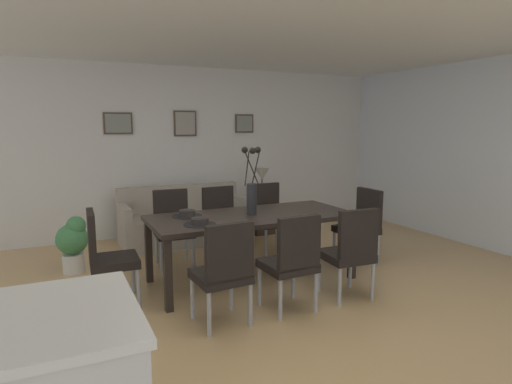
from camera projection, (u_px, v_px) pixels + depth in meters
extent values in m
plane|color=tan|center=(266.00, 306.00, 4.15)|extent=(9.00, 9.00, 0.00)
cube|color=silver|center=(174.00, 151.00, 6.85)|extent=(9.00, 0.10, 2.60)
cube|color=white|center=(496.00, 155.00, 5.85)|extent=(0.10, 6.30, 2.60)
cube|color=white|center=(248.00, 25.00, 4.10)|extent=(9.00, 7.20, 0.08)
cube|color=black|center=(252.00, 217.00, 4.75)|extent=(2.20, 0.98, 0.05)
cube|color=black|center=(311.00, 231.00, 5.62)|extent=(0.07, 0.07, 0.69)
cube|color=black|center=(149.00, 251.00, 4.74)|extent=(0.07, 0.07, 0.69)
cube|color=black|center=(352.00, 248.00, 4.86)|extent=(0.07, 0.07, 0.69)
cube|color=black|center=(168.00, 275.00, 3.98)|extent=(0.07, 0.07, 0.69)
cube|color=black|center=(221.00, 276.00, 3.75)|extent=(0.47, 0.47, 0.08)
cube|color=black|center=(230.00, 252.00, 3.54)|extent=(0.42, 0.09, 0.48)
cylinder|color=#9EA0A5|center=(231.00, 290.00, 4.04)|extent=(0.04, 0.04, 0.38)
cylinder|color=#9EA0A5|center=(192.00, 298.00, 3.86)|extent=(0.04, 0.04, 0.38)
cylinder|color=#9EA0A5|center=(250.00, 305.00, 3.71)|extent=(0.04, 0.04, 0.38)
cylinder|color=#9EA0A5|center=(209.00, 314.00, 3.53)|extent=(0.04, 0.04, 0.38)
cube|color=black|center=(174.00, 233.00, 5.26)|extent=(0.47, 0.47, 0.08)
cube|color=black|center=(171.00, 209.00, 5.39)|extent=(0.42, 0.09, 0.48)
cylinder|color=#9EA0A5|center=(162.00, 257.00, 5.05)|extent=(0.04, 0.04, 0.38)
cylinder|color=#9EA0A5|center=(194.00, 254.00, 5.19)|extent=(0.04, 0.04, 0.38)
cylinder|color=#9EA0A5|center=(156.00, 249.00, 5.40)|extent=(0.04, 0.04, 0.38)
cylinder|color=#9EA0A5|center=(187.00, 245.00, 5.54)|extent=(0.04, 0.04, 0.38)
cube|color=black|center=(287.00, 265.00, 4.03)|extent=(0.46, 0.46, 0.08)
cube|color=black|center=(299.00, 243.00, 3.82)|extent=(0.42, 0.08, 0.48)
cylinder|color=#9EA0A5|center=(293.00, 279.00, 4.32)|extent=(0.04, 0.04, 0.38)
cylinder|color=#9EA0A5|center=(260.00, 286.00, 4.14)|extent=(0.04, 0.04, 0.38)
cylinder|color=#9EA0A5|center=(316.00, 292.00, 3.99)|extent=(0.04, 0.04, 0.38)
cylinder|color=#9EA0A5|center=(280.00, 300.00, 3.81)|extent=(0.04, 0.04, 0.38)
cube|color=black|center=(224.00, 228.00, 5.51)|extent=(0.46, 0.46, 0.08)
cube|color=black|center=(218.00, 205.00, 5.63)|extent=(0.42, 0.08, 0.48)
cylinder|color=#9EA0A5|center=(217.00, 251.00, 5.29)|extent=(0.04, 0.04, 0.38)
cylinder|color=#9EA0A5|center=(245.00, 247.00, 5.47)|extent=(0.04, 0.04, 0.38)
cylinder|color=#9EA0A5|center=(205.00, 244.00, 5.62)|extent=(0.04, 0.04, 0.38)
cylinder|color=#9EA0A5|center=(232.00, 240.00, 5.80)|extent=(0.04, 0.04, 0.38)
cube|color=black|center=(346.00, 256.00, 4.33)|extent=(0.46, 0.46, 0.08)
cube|color=black|center=(358.00, 235.00, 4.12)|extent=(0.42, 0.08, 0.48)
cylinder|color=#9EA0A5|center=(350.00, 270.00, 4.61)|extent=(0.04, 0.04, 0.38)
cylinder|color=#9EA0A5|center=(319.00, 274.00, 4.47)|extent=(0.04, 0.04, 0.38)
cylinder|color=#9EA0A5|center=(373.00, 281.00, 4.26)|extent=(0.04, 0.04, 0.38)
cylinder|color=#9EA0A5|center=(340.00, 287.00, 4.12)|extent=(0.04, 0.04, 0.38)
cube|color=black|center=(272.00, 222.00, 5.83)|extent=(0.46, 0.46, 0.08)
cube|color=black|center=(265.00, 201.00, 5.95)|extent=(0.42, 0.07, 0.48)
cylinder|color=#9EA0A5|center=(266.00, 244.00, 5.61)|extent=(0.04, 0.04, 0.38)
cylinder|color=#9EA0A5|center=(291.00, 240.00, 5.78)|extent=(0.04, 0.04, 0.38)
cylinder|color=#9EA0A5|center=(253.00, 237.00, 5.94)|extent=(0.04, 0.04, 0.38)
cylinder|color=#9EA0A5|center=(277.00, 234.00, 6.12)|extent=(0.04, 0.04, 0.38)
cube|color=black|center=(114.00, 261.00, 4.15)|extent=(0.46, 0.46, 0.08)
cube|color=black|center=(92.00, 237.00, 4.04)|extent=(0.08, 0.42, 0.48)
cylinder|color=#9EA0A5|center=(139.00, 288.00, 4.09)|extent=(0.04, 0.04, 0.38)
cylinder|color=#9EA0A5|center=(133.00, 275.00, 4.43)|extent=(0.04, 0.04, 0.38)
cylinder|color=#9EA0A5|center=(96.00, 294.00, 3.94)|extent=(0.04, 0.04, 0.38)
cylinder|color=#9EA0A5|center=(94.00, 281.00, 4.29)|extent=(0.04, 0.04, 0.38)
cube|color=black|center=(356.00, 230.00, 5.39)|extent=(0.45, 0.45, 0.08)
cube|color=black|center=(369.00, 208.00, 5.44)|extent=(0.07, 0.42, 0.48)
cylinder|color=#9EA0A5|center=(334.00, 246.00, 5.51)|extent=(0.04, 0.04, 0.38)
cylinder|color=#9EA0A5|center=(353.00, 254.00, 5.18)|extent=(0.04, 0.04, 0.38)
cylinder|color=#9EA0A5|center=(358.00, 242.00, 5.68)|extent=(0.04, 0.04, 0.38)
cylinder|color=#9EA0A5|center=(378.00, 250.00, 5.34)|extent=(0.04, 0.04, 0.38)
cylinder|color=#232326|center=(252.00, 199.00, 4.72)|extent=(0.11, 0.11, 0.34)
cylinder|color=black|center=(256.00, 169.00, 4.71)|extent=(0.05, 0.12, 0.37)
sphere|color=black|center=(258.00, 150.00, 4.69)|extent=(0.07, 0.07, 0.07)
cylinder|color=black|center=(247.00, 169.00, 4.70)|extent=(0.08, 0.05, 0.38)
sphere|color=black|center=(245.00, 150.00, 4.68)|extent=(0.07, 0.07, 0.07)
cylinder|color=black|center=(252.00, 169.00, 4.61)|extent=(0.15, 0.06, 0.36)
sphere|color=black|center=(253.00, 151.00, 4.55)|extent=(0.07, 0.07, 0.07)
cylinder|color=black|center=(200.00, 224.00, 4.27)|extent=(0.32, 0.32, 0.01)
cylinder|color=#2D2826|center=(200.00, 221.00, 4.26)|extent=(0.17, 0.17, 0.06)
cylinder|color=black|center=(200.00, 220.00, 4.26)|extent=(0.13, 0.13, 0.04)
cylinder|color=black|center=(187.00, 216.00, 4.66)|extent=(0.32, 0.32, 0.01)
cylinder|color=#2D2826|center=(187.00, 213.00, 4.65)|extent=(0.17, 0.17, 0.06)
cylinder|color=black|center=(187.00, 212.00, 4.65)|extent=(0.13, 0.13, 0.04)
cube|color=#A89E8E|center=(186.00, 228.00, 6.40)|extent=(1.84, 0.84, 0.42)
cube|color=#A89E8E|center=(179.00, 197.00, 6.65)|extent=(1.84, 0.16, 0.38)
cube|color=#A89E8E|center=(240.00, 202.00, 6.73)|extent=(0.10, 0.84, 0.20)
cube|color=#A89E8E|center=(124.00, 212.00, 5.99)|extent=(0.10, 0.84, 0.20)
cube|color=#33261E|center=(262.00, 217.00, 6.92)|extent=(0.36, 0.36, 0.52)
cylinder|color=#4C4C51|center=(262.00, 198.00, 6.88)|extent=(0.12, 0.12, 0.08)
cylinder|color=#4C4C51|center=(262.00, 187.00, 6.85)|extent=(0.02, 0.02, 0.30)
cone|color=beige|center=(262.00, 174.00, 6.82)|extent=(0.22, 0.22, 0.18)
cube|color=#473828|center=(118.00, 123.00, 6.37)|extent=(0.41, 0.02, 0.32)
cube|color=gray|center=(118.00, 123.00, 6.36)|extent=(0.36, 0.01, 0.27)
cube|color=#473828|center=(185.00, 123.00, 6.80)|extent=(0.36, 0.02, 0.39)
cube|color=#9E9389|center=(185.00, 123.00, 6.79)|extent=(0.31, 0.01, 0.34)
cube|color=#473828|center=(244.00, 124.00, 7.23)|extent=(0.32, 0.02, 0.30)
cube|color=gray|center=(245.00, 124.00, 7.22)|extent=(0.27, 0.01, 0.25)
cylinder|color=silver|center=(74.00, 263.00, 5.08)|extent=(0.24, 0.24, 0.22)
sphere|color=#42844C|center=(72.00, 239.00, 5.04)|extent=(0.36, 0.36, 0.36)
sphere|color=#42844C|center=(76.00, 226.00, 5.01)|extent=(0.22, 0.22, 0.22)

